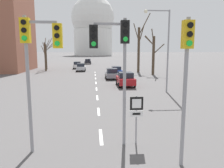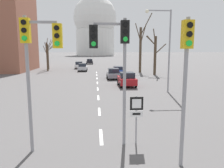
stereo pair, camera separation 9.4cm
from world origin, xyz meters
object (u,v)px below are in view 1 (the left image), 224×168
route_sign_post (136,112)px  sedan_far_right (116,70)px  traffic_signal_centre_tall (114,51)px  sedan_distant_centre (77,65)px  sedan_far_left (81,67)px  street_lamp_right (164,42)px  traffic_signal_near_left (37,51)px  sedan_near_right (88,61)px  traffic_signal_near_right (186,66)px  sedan_near_left (125,79)px  sedan_mid_centre (112,74)px

route_sign_post → sedan_far_right: 27.88m
traffic_signal_centre_tall → sedan_distant_centre: (-4.56, 41.33, -3.42)m
traffic_signal_centre_tall → sedan_far_left: size_ratio=1.39×
traffic_signal_centre_tall → street_lamp_right: street_lamp_right is taller
traffic_signal_near_left → sedan_far_left: bearing=90.4°
street_lamp_right → sedan_near_right: 46.48m
traffic_signal_near_right → sedan_distant_centre: (-6.88, 43.33, -2.92)m
traffic_signal_near_left → sedan_near_left: 17.80m
traffic_signal_centre_tall → traffic_signal_near_left: 3.15m
route_sign_post → sedan_near_right: size_ratio=0.51×
route_sign_post → traffic_signal_near_right: bearing=-57.2°
street_lamp_right → sedan_far_left: size_ratio=2.01×
sedan_far_left → sedan_mid_centre: bearing=-67.3°
sedan_near_right → sedan_distant_centre: sedan_distant_centre is taller
traffic_signal_near_right → sedan_mid_centre: size_ratio=1.33×
sedan_near_left → sedan_far_left: (-6.25, 19.17, -0.04)m
sedan_near_right → sedan_mid_centre: (4.32, -34.79, -0.00)m
traffic_signal_centre_tall → sedan_distant_centre: traffic_signal_centre_tall is taller
traffic_signal_near_left → sedan_near_left: traffic_signal_near_left is taller
sedan_near_left → sedan_distant_centre: bearing=106.4°
traffic_signal_centre_tall → sedan_far_right: size_ratio=1.27×
sedan_near_right → sedan_far_right: size_ratio=0.99×
traffic_signal_near_right → sedan_near_left: traffic_signal_near_right is taller
route_sign_post → sedan_near_left: size_ratio=0.57×
sedan_far_left → sedan_distant_centre: bearing=100.9°
traffic_signal_centre_tall → route_sign_post: 2.90m
traffic_signal_near_right → street_lamp_right: street_lamp_right is taller
traffic_signal_near_left → sedan_far_right: (6.15, 28.25, -3.46)m
traffic_signal_centre_tall → sedan_near_right: bearing=92.5°
street_lamp_right → sedan_far_right: size_ratio=1.84×
sedan_distant_centre → sedan_near_right: bearing=82.7°
sedan_near_right → street_lamp_right: bearing=-79.4°
sedan_near_right → route_sign_post: bearing=-86.5°
sedan_far_left → traffic_signal_centre_tall: bearing=-84.5°
sedan_far_left → sedan_distant_centre: sedan_distant_centre is taller
sedan_far_right → traffic_signal_near_left: bearing=-102.3°
sedan_far_right → street_lamp_right: bearing=-79.1°
traffic_signal_centre_tall → traffic_signal_near_left: bearing=-172.6°
traffic_signal_centre_tall → sedan_near_left: bearing=79.8°
traffic_signal_near_left → street_lamp_right: size_ratio=0.69×
sedan_mid_centre → street_lamp_right: bearing=-68.4°
traffic_signal_centre_tall → sedan_far_left: traffic_signal_centre_tall is taller
route_sign_post → sedan_near_right: route_sign_post is taller
sedan_near_left → sedan_near_right: sedan_near_left is taller
street_lamp_right → sedan_near_left: size_ratio=2.08×
traffic_signal_centre_tall → traffic_signal_near_left: (-3.13, -0.41, -0.00)m
traffic_signal_near_left → sedan_mid_centre: traffic_signal_near_left is taller
traffic_signal_centre_tall → sedan_far_right: traffic_signal_centre_tall is taller
sedan_mid_centre → route_sign_post: bearing=-92.1°
traffic_signal_near_right → sedan_far_right: (0.70, 29.84, -2.97)m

